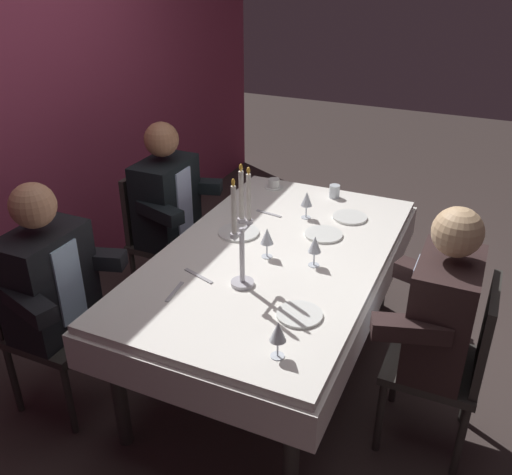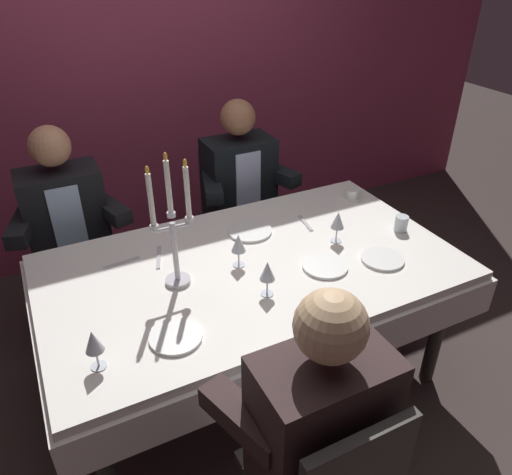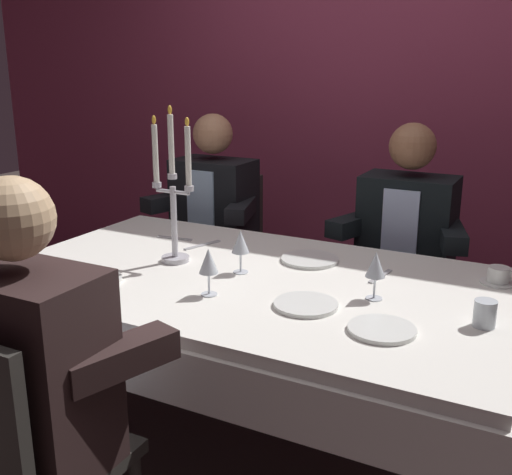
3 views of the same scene
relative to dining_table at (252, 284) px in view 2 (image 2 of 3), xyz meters
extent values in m
plane|color=#392F2C|center=(0.00, 0.00, -0.62)|extent=(12.00, 12.00, 0.00)
cube|color=#903450|center=(0.00, 1.66, 0.73)|extent=(6.00, 0.12, 2.70)
cube|color=white|center=(0.00, 0.00, 0.10)|extent=(1.90, 1.10, 0.04)
cube|color=white|center=(0.00, 0.00, -0.01)|extent=(1.94, 1.14, 0.18)
cylinder|color=#2F2D29|center=(-0.83, -0.43, -0.27)|extent=(0.07, 0.07, 0.70)
cylinder|color=#2F2D29|center=(0.83, -0.43, -0.27)|extent=(0.07, 0.07, 0.70)
cylinder|color=#2F2D29|center=(-0.83, 0.43, -0.27)|extent=(0.07, 0.07, 0.70)
cylinder|color=#2F2D29|center=(0.83, 0.43, -0.27)|extent=(0.07, 0.07, 0.70)
cylinder|color=silver|center=(-0.35, 0.01, 0.13)|extent=(0.11, 0.11, 0.02)
cylinder|color=silver|center=(-0.35, 0.01, 0.28)|extent=(0.02, 0.02, 0.28)
cylinder|color=silver|center=(-0.35, 0.01, 0.46)|extent=(0.04, 0.04, 0.02)
cylinder|color=white|center=(-0.35, 0.01, 0.58)|extent=(0.02, 0.02, 0.22)
ellipsoid|color=yellow|center=(-0.35, 0.01, 0.71)|extent=(0.02, 0.02, 0.03)
cylinder|color=silver|center=(-0.32, 0.01, 0.40)|extent=(0.07, 0.01, 0.01)
cylinder|color=silver|center=(-0.28, 0.01, 0.42)|extent=(0.04, 0.04, 0.02)
cylinder|color=white|center=(-0.28, 0.01, 0.54)|extent=(0.02, 0.02, 0.22)
ellipsoid|color=yellow|center=(-0.28, 0.01, 0.67)|extent=(0.02, 0.02, 0.03)
cylinder|color=silver|center=(-0.39, 0.01, 0.40)|extent=(0.07, 0.01, 0.01)
cylinder|color=silver|center=(-0.43, 0.01, 0.42)|extent=(0.04, 0.04, 0.02)
cylinder|color=white|center=(-0.43, 0.01, 0.54)|extent=(0.02, 0.02, 0.22)
ellipsoid|color=yellow|center=(-0.43, 0.01, 0.67)|extent=(0.02, 0.02, 0.03)
cylinder|color=white|center=(0.29, -0.18, 0.13)|extent=(0.21, 0.21, 0.01)
cylinder|color=white|center=(0.56, -0.25, 0.13)|extent=(0.20, 0.20, 0.01)
cylinder|color=white|center=(0.12, 0.26, 0.13)|extent=(0.23, 0.23, 0.01)
cylinder|color=white|center=(-0.48, -0.32, 0.13)|extent=(0.20, 0.20, 0.01)
cylinder|color=silver|center=(-0.06, 0.02, 0.12)|extent=(0.06, 0.06, 0.00)
cylinder|color=silver|center=(-0.06, 0.02, 0.16)|extent=(0.01, 0.01, 0.07)
cone|color=silver|center=(-0.06, 0.02, 0.24)|extent=(0.07, 0.07, 0.08)
cylinder|color=maroon|center=(-0.06, 0.02, 0.22)|extent=(0.04, 0.04, 0.03)
cylinder|color=silver|center=(-0.04, -0.23, 0.12)|extent=(0.06, 0.06, 0.00)
cylinder|color=silver|center=(-0.04, -0.23, 0.16)|extent=(0.01, 0.01, 0.07)
cone|color=silver|center=(-0.04, -0.23, 0.24)|extent=(0.07, 0.07, 0.08)
cylinder|color=maroon|center=(-0.04, -0.23, 0.22)|extent=(0.04, 0.04, 0.03)
cylinder|color=silver|center=(0.46, -0.01, 0.12)|extent=(0.06, 0.06, 0.00)
cylinder|color=silver|center=(0.46, -0.01, 0.16)|extent=(0.01, 0.01, 0.07)
cone|color=silver|center=(0.46, -0.01, 0.24)|extent=(0.07, 0.07, 0.08)
cylinder|color=silver|center=(-0.77, -0.33, 0.12)|extent=(0.06, 0.06, 0.00)
cylinder|color=silver|center=(-0.77, -0.33, 0.16)|extent=(0.01, 0.01, 0.07)
cone|color=silver|center=(-0.77, -0.33, 0.24)|extent=(0.07, 0.07, 0.08)
cylinder|color=silver|center=(0.82, -0.07, 0.16)|extent=(0.07, 0.07, 0.08)
cylinder|color=white|center=(0.81, 0.34, 0.12)|extent=(0.12, 0.12, 0.01)
cylinder|color=white|center=(0.81, 0.34, 0.15)|extent=(0.08, 0.08, 0.05)
torus|color=white|center=(0.86, 0.34, 0.15)|extent=(0.04, 0.01, 0.04)
cube|color=#B7B7BC|center=(-0.54, 0.27, 0.12)|extent=(0.17, 0.04, 0.01)
cube|color=#B7B7BC|center=(-0.37, 0.24, 0.12)|extent=(0.08, 0.19, 0.01)
cube|color=#B7B7BC|center=(0.42, 0.21, 0.12)|extent=(0.04, 0.17, 0.01)
cylinder|color=#2F2D29|center=(-0.88, 0.70, -0.41)|extent=(0.04, 0.04, 0.42)
cylinder|color=#2F2D29|center=(-0.52, 0.70, -0.41)|extent=(0.04, 0.04, 0.42)
cylinder|color=#2F2D29|center=(-0.88, 1.06, -0.41)|extent=(0.04, 0.04, 0.42)
cylinder|color=#2F2D29|center=(-0.52, 1.06, -0.41)|extent=(0.04, 0.04, 0.42)
cube|color=#2F2D29|center=(-0.70, 0.88, -0.18)|extent=(0.42, 0.42, 0.04)
cube|color=#2F2D29|center=(-0.70, 1.07, 0.06)|extent=(0.38, 0.04, 0.44)
cube|color=black|center=(-0.70, 0.88, 0.11)|extent=(0.42, 0.26, 0.54)
cube|color=#AACDEB|center=(-0.70, 0.75, 0.14)|extent=(0.16, 0.01, 0.40)
sphere|color=tan|center=(-0.70, 0.88, 0.51)|extent=(0.21, 0.21, 0.21)
cube|color=black|center=(-0.92, 0.78, 0.15)|extent=(0.19, 0.34, 0.08)
cube|color=black|center=(-0.48, 0.78, 0.15)|extent=(0.19, 0.34, 0.08)
cylinder|color=#2F2D29|center=(-0.01, -0.70, -0.41)|extent=(0.04, 0.04, 0.42)
cube|color=#30201F|center=(-0.19, -0.88, 0.11)|extent=(0.42, 0.26, 0.54)
cube|color=#929EB5|center=(-0.19, -0.75, 0.14)|extent=(0.16, 0.01, 0.40)
sphere|color=tan|center=(-0.19, -0.88, 0.51)|extent=(0.21, 0.21, 0.21)
cube|color=#30201F|center=(0.03, -0.78, 0.15)|extent=(0.19, 0.34, 0.08)
cube|color=#30201F|center=(-0.41, -0.78, 0.15)|extent=(0.19, 0.34, 0.08)
cylinder|color=#2F2D29|center=(0.16, 0.70, -0.41)|extent=(0.04, 0.04, 0.42)
cylinder|color=#2F2D29|center=(0.52, 0.70, -0.41)|extent=(0.04, 0.04, 0.42)
cylinder|color=#2F2D29|center=(0.16, 1.06, -0.41)|extent=(0.04, 0.04, 0.42)
cylinder|color=#2F2D29|center=(0.52, 1.06, -0.41)|extent=(0.04, 0.04, 0.42)
cube|color=#2F2D29|center=(0.34, 0.88, -0.18)|extent=(0.42, 0.42, 0.04)
cube|color=#2F2D29|center=(0.34, 1.07, 0.06)|extent=(0.38, 0.04, 0.44)
cube|color=black|center=(0.34, 0.88, 0.11)|extent=(0.42, 0.26, 0.54)
cube|color=silver|center=(0.34, 0.75, 0.14)|extent=(0.16, 0.01, 0.40)
sphere|color=#9B6747|center=(0.34, 0.88, 0.51)|extent=(0.21, 0.21, 0.21)
cube|color=black|center=(0.12, 0.78, 0.15)|extent=(0.19, 0.34, 0.08)
cube|color=black|center=(0.56, 0.78, 0.15)|extent=(0.19, 0.34, 0.08)
camera|label=1|loc=(-2.37, -0.97, 1.55)|focal=39.32mm
camera|label=2|loc=(-0.82, -1.69, 1.41)|focal=34.38mm
camera|label=3|loc=(1.01, -1.89, 0.88)|focal=43.25mm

